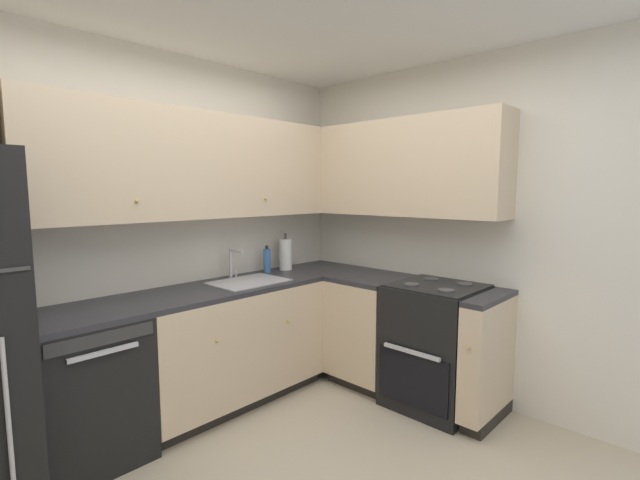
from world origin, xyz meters
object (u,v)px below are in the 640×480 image
soap_bottle (267,260)px  paper_towel_roll (286,254)px  dishwasher (86,390)px  oven_range (436,344)px

soap_bottle → paper_towel_roll: bearing=-5.8°
dishwasher → soap_bottle: bearing=6.7°
dishwasher → oven_range: size_ratio=0.82×
soap_bottle → paper_towel_roll: size_ratio=0.69×
paper_towel_roll → oven_range: bearing=-76.7°
oven_range → paper_towel_roll: paper_towel_roll is taller
soap_bottle → oven_range: bearing=-69.2°
dishwasher → paper_towel_roll: size_ratio=2.59×
oven_range → dishwasher: bearing=150.5°
soap_bottle → paper_towel_roll: (0.20, -0.02, 0.03)m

